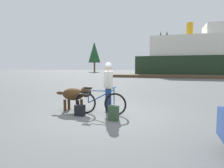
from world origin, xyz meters
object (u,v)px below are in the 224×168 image
(ferry_boat, at_px, (207,57))
(backpack, at_px, (113,113))
(dog, at_px, (76,94))
(person_cyclist, at_px, (108,82))
(bicycle, at_px, (100,103))
(handbag_pannier, at_px, (80,110))

(ferry_boat, bearing_deg, backpack, -104.01)
(dog, distance_m, ferry_boat, 30.08)
(dog, bearing_deg, ferry_boat, 72.59)
(person_cyclist, bearing_deg, ferry_boat, 74.63)
(bicycle, bearing_deg, backpack, -39.94)
(dog, relative_size, ferry_boat, 0.06)
(backpack, bearing_deg, bicycle, 140.06)
(handbag_pannier, xyz_separation_m, ferry_boat, (8.52, 29.18, 2.95))
(person_cyclist, height_order, ferry_boat, ferry_boat)
(ferry_boat, bearing_deg, bicycle, -105.42)
(backpack, distance_m, ferry_boat, 30.42)
(person_cyclist, height_order, dog, person_cyclist)
(ferry_boat, bearing_deg, handbag_pannier, -106.28)
(ferry_boat, bearing_deg, dog, -107.41)
(bicycle, bearing_deg, dog, 165.82)
(person_cyclist, distance_m, backpack, 1.37)
(bicycle, bearing_deg, person_cyclist, 71.53)
(handbag_pannier, bearing_deg, person_cyclist, 47.79)
(dog, distance_m, backpack, 1.85)
(handbag_pannier, bearing_deg, ferry_boat, 73.72)
(bicycle, relative_size, ferry_boat, 0.08)
(person_cyclist, bearing_deg, dog, -170.00)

